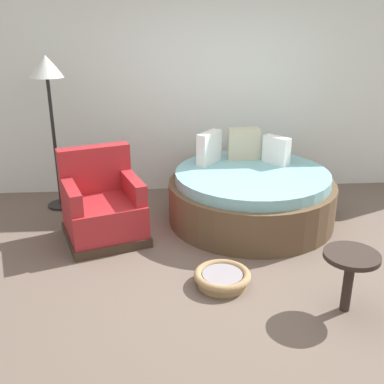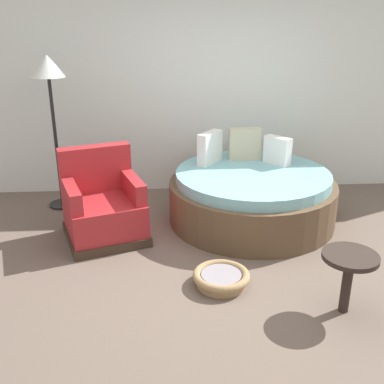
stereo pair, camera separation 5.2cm
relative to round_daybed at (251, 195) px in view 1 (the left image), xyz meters
name	(u,v)px [view 1 (the left image)]	position (x,y,z in m)	size (l,w,h in m)	color
ground_plane	(242,271)	(-0.29, -1.12, -0.31)	(8.00, 8.00, 0.02)	#66564C
back_wall	(215,81)	(-0.29, 1.13, 1.14)	(8.00, 0.12, 2.87)	silver
round_daybed	(251,195)	(0.00, 0.00, 0.00)	(1.89, 1.89, 0.98)	brown
red_armchair	(103,208)	(-1.65, -0.32, 0.03)	(1.01, 1.01, 0.94)	#38281E
pet_basket	(222,278)	(-0.51, -1.36, -0.23)	(0.51, 0.51, 0.13)	#9E7F56
side_table	(351,264)	(0.43, -1.80, 0.13)	(0.44, 0.44, 0.52)	#2D231E
floor_lamp	(48,81)	(-2.27, 0.57, 1.23)	(0.40, 0.40, 1.82)	black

